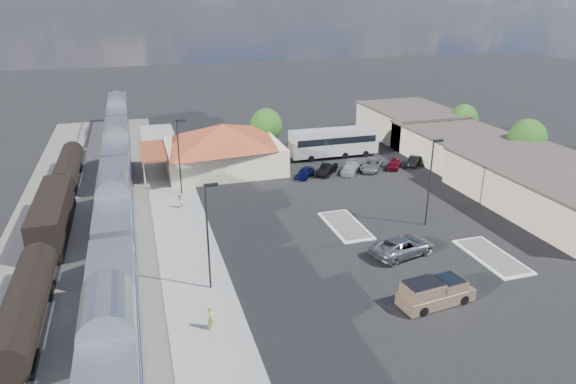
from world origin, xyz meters
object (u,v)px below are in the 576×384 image
object	(u,v)px
suv	(403,246)
coach_bus	(334,141)
station_depot	(223,147)
pickup_truck	(436,292)

from	to	relation	value
suv	coach_bus	world-z (taller)	coach_bus
coach_bus	station_depot	bearing A→B (deg)	92.45
pickup_truck	suv	distance (m)	7.93
suv	coach_bus	size ratio (longest dim) A/B	0.48
suv	coach_bus	bearing A→B (deg)	-23.31
coach_bus	pickup_truck	bearing A→B (deg)	169.99
suv	pickup_truck	bearing A→B (deg)	155.77
pickup_truck	station_depot	bearing A→B (deg)	7.76
pickup_truck	coach_bus	world-z (taller)	coach_bus
coach_bus	suv	bearing A→B (deg)	170.18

